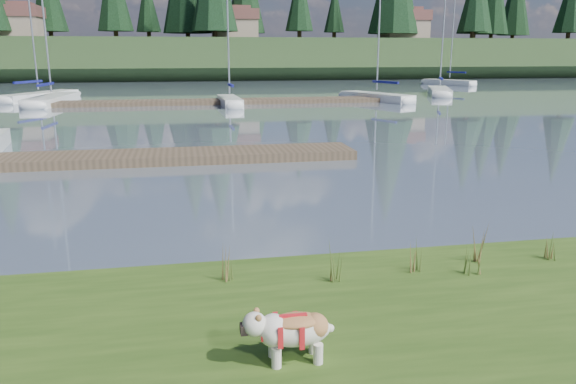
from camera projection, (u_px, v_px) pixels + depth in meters
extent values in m
plane|color=slate|center=(207.00, 104.00, 39.18)|extent=(200.00, 200.00, 0.00)
cube|color=#23371A|center=(192.00, 59.00, 79.55)|extent=(200.00, 20.00, 5.00)
cylinder|color=silver|center=(276.00, 358.00, 5.84)|extent=(0.11, 0.11, 0.22)
cylinder|color=silver|center=(273.00, 347.00, 6.05)|extent=(0.11, 0.11, 0.22)
cylinder|color=silver|center=(318.00, 354.00, 5.91)|extent=(0.11, 0.11, 0.22)
cylinder|color=silver|center=(313.00, 343.00, 6.13)|extent=(0.11, 0.11, 0.22)
ellipsoid|color=silver|center=(296.00, 330.00, 5.93)|extent=(0.74, 0.37, 0.35)
ellipsoid|color=#AC7240|center=(296.00, 321.00, 5.90)|extent=(0.51, 0.35, 0.12)
ellipsoid|color=silver|center=(254.00, 324.00, 5.82)|extent=(0.26, 0.27, 0.26)
cube|color=black|center=(244.00, 329.00, 5.81)|extent=(0.08, 0.13, 0.10)
cube|color=#4C3D2C|center=(114.00, 158.00, 18.41)|extent=(16.00, 2.00, 0.30)
cube|color=#4C3D2C|center=(235.00, 101.00, 39.51)|extent=(26.00, 2.20, 0.30)
cube|color=white|center=(39.00, 97.00, 42.28)|extent=(4.75, 7.37, 0.70)
ellipsoid|color=white|center=(70.00, 94.00, 45.73)|extent=(2.33, 2.52, 0.70)
cylinder|color=silver|center=(30.00, 11.00, 40.77)|extent=(0.12, 0.12, 11.19)
cube|color=navy|center=(28.00, 82.00, 41.05)|extent=(1.47, 2.73, 0.20)
cube|color=white|center=(52.00, 101.00, 39.26)|extent=(2.53, 7.93, 0.70)
ellipsoid|color=white|center=(68.00, 96.00, 43.02)|extent=(1.90, 2.28, 0.70)
cylinder|color=silver|center=(42.00, 0.00, 37.64)|extent=(0.12, 0.12, 12.17)
cube|color=navy|center=(45.00, 84.00, 37.94)|extent=(0.50, 3.10, 0.20)
cube|color=white|center=(230.00, 102.00, 38.03)|extent=(1.38, 5.25, 0.70)
ellipsoid|color=white|center=(225.00, 99.00, 40.49)|extent=(1.19, 1.46, 0.70)
cylinder|color=silver|center=(228.00, 31.00, 36.89)|extent=(0.12, 0.12, 8.19)
cube|color=navy|center=(231.00, 85.00, 37.07)|extent=(0.28, 2.08, 0.20)
cube|color=white|center=(376.00, 98.00, 41.68)|extent=(3.95, 6.60, 0.70)
ellipsoid|color=white|center=(348.00, 95.00, 44.31)|extent=(2.02, 2.20, 0.70)
cylinder|color=silver|center=(379.00, 19.00, 40.31)|extent=(0.12, 0.12, 10.06)
cube|color=navy|center=(385.00, 82.00, 40.67)|extent=(1.21, 2.47, 0.20)
cube|color=white|center=(439.00, 92.00, 47.43)|extent=(4.02, 7.06, 0.70)
ellipsoid|color=white|center=(437.00, 89.00, 50.75)|extent=(2.11, 2.32, 0.70)
cylinder|color=silver|center=(444.00, 19.00, 45.99)|extent=(0.12, 0.12, 10.74)
cube|color=navy|center=(441.00, 78.00, 46.24)|extent=(1.20, 2.65, 0.20)
cube|color=white|center=(449.00, 83.00, 61.13)|extent=(3.91, 5.96, 0.70)
ellipsoid|color=white|center=(427.00, 82.00, 63.44)|extent=(1.90, 2.05, 0.70)
cylinder|color=silver|center=(453.00, 35.00, 59.91)|extent=(0.12, 0.12, 8.94)
cube|color=navy|center=(456.00, 72.00, 60.22)|extent=(1.25, 2.22, 0.20)
cone|color=#475B23|center=(332.00, 261.00, 8.04)|extent=(0.03, 0.03, 0.58)
cone|color=brown|center=(340.00, 266.00, 8.01)|extent=(0.03, 0.03, 0.46)
cone|color=#475B23|center=(335.00, 258.00, 8.07)|extent=(0.03, 0.03, 0.63)
cone|color=brown|center=(342.00, 267.00, 8.06)|extent=(0.03, 0.03, 0.40)
cone|color=#475B23|center=(334.00, 265.00, 7.97)|extent=(0.03, 0.03, 0.52)
cone|color=#475B23|center=(410.00, 254.00, 8.42)|extent=(0.03, 0.03, 0.51)
cone|color=brown|center=(419.00, 258.00, 8.38)|extent=(0.03, 0.03, 0.41)
cone|color=#475B23|center=(413.00, 251.00, 8.45)|extent=(0.03, 0.03, 0.56)
cone|color=brown|center=(419.00, 259.00, 8.43)|extent=(0.03, 0.03, 0.36)
cone|color=#475B23|center=(413.00, 257.00, 8.35)|extent=(0.03, 0.03, 0.46)
cone|color=#475B23|center=(475.00, 243.00, 8.79)|extent=(0.03, 0.03, 0.60)
cone|color=brown|center=(484.00, 247.00, 8.75)|extent=(0.03, 0.03, 0.48)
cone|color=#475B23|center=(478.00, 240.00, 8.82)|extent=(0.03, 0.03, 0.66)
cone|color=brown|center=(484.00, 248.00, 8.80)|extent=(0.03, 0.03, 0.42)
cone|color=#475B23|center=(479.00, 246.00, 8.72)|extent=(0.03, 0.03, 0.54)
cone|color=#475B23|center=(225.00, 263.00, 8.05)|extent=(0.03, 0.03, 0.51)
cone|color=brown|center=(233.00, 268.00, 8.02)|extent=(0.03, 0.03, 0.40)
cone|color=#475B23|center=(229.00, 261.00, 8.08)|extent=(0.03, 0.03, 0.56)
cone|color=brown|center=(235.00, 268.00, 8.06)|extent=(0.03, 0.03, 0.35)
cone|color=#475B23|center=(227.00, 267.00, 7.98)|extent=(0.03, 0.03, 0.46)
cone|color=#475B23|center=(468.00, 259.00, 8.31)|extent=(0.03, 0.03, 0.45)
cone|color=brown|center=(476.00, 263.00, 8.28)|extent=(0.03, 0.03, 0.36)
cone|color=#475B23|center=(470.00, 256.00, 8.35)|extent=(0.03, 0.03, 0.50)
cone|color=brown|center=(477.00, 263.00, 8.33)|extent=(0.03, 0.03, 0.32)
cone|color=#475B23|center=(471.00, 262.00, 8.25)|extent=(0.03, 0.03, 0.41)
cone|color=#475B23|center=(548.00, 245.00, 8.89)|extent=(0.03, 0.03, 0.45)
cone|color=brown|center=(556.00, 249.00, 8.86)|extent=(0.03, 0.03, 0.36)
cone|color=#475B23|center=(550.00, 243.00, 8.93)|extent=(0.03, 0.03, 0.50)
cone|color=brown|center=(556.00, 249.00, 8.90)|extent=(0.03, 0.03, 0.32)
cone|color=#475B23|center=(552.00, 248.00, 8.82)|extent=(0.03, 0.03, 0.41)
cube|color=#33281C|center=(300.00, 274.00, 9.05)|extent=(60.00, 0.50, 0.14)
cylinder|color=#382619|center=(116.00, 34.00, 75.97)|extent=(0.60, 0.60, 1.80)
cylinder|color=#382619|center=(215.00, 33.00, 72.60)|extent=(0.60, 0.60, 1.80)
cylinder|color=#382619|center=(299.00, 34.00, 78.57)|extent=(0.60, 0.60, 1.80)
cylinder|color=#382619|center=(393.00, 34.00, 79.01)|extent=(0.60, 0.60, 1.80)
cylinder|color=#382619|center=(473.00, 36.00, 84.40)|extent=(0.60, 0.60, 1.80)
cylinder|color=#382619|center=(568.00, 35.00, 82.93)|extent=(0.60, 0.60, 1.80)
cube|color=gray|center=(17.00, 29.00, 71.77)|extent=(6.00, 5.00, 2.80)
cube|color=brown|center=(15.00, 11.00, 71.26)|extent=(6.30, 5.30, 1.40)
cube|color=brown|center=(14.00, 5.00, 71.07)|extent=(4.20, 3.60, 0.70)
cube|color=gray|center=(235.00, 30.00, 77.78)|extent=(6.00, 5.00, 2.80)
cube|color=brown|center=(234.00, 15.00, 77.27)|extent=(6.30, 5.30, 1.40)
cube|color=brown|center=(234.00, 9.00, 77.07)|extent=(4.20, 3.60, 0.70)
cube|color=gray|center=(403.00, 31.00, 80.20)|extent=(6.00, 5.00, 2.80)
cube|color=brown|center=(404.00, 16.00, 79.69)|extent=(6.30, 5.30, 1.40)
cube|color=brown|center=(404.00, 10.00, 79.50)|extent=(4.20, 3.60, 0.70)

